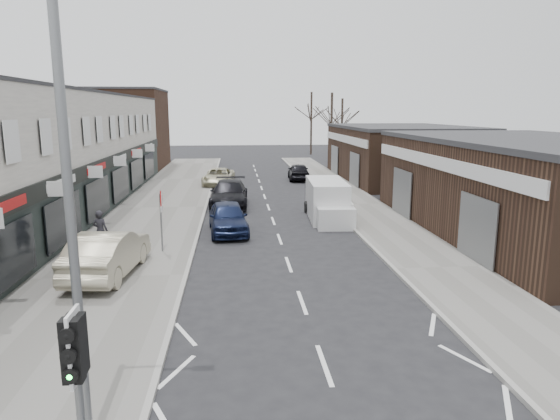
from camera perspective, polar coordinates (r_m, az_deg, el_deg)
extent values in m
plane|color=black|center=(10.92, 7.07, -22.16)|extent=(160.00, 160.00, 0.00)
cube|color=slate|center=(31.80, -13.57, 0.21)|extent=(5.50, 64.00, 0.12)
cube|color=slate|center=(32.41, 8.85, 0.59)|extent=(3.50, 64.00, 0.12)
cube|color=silver|center=(30.70, -27.18, 5.47)|extent=(8.00, 41.00, 7.10)
cube|color=#43291C|center=(55.12, -17.36, 8.71)|extent=(8.00, 10.00, 8.00)
cube|color=#3C271B|center=(27.38, 27.02, 2.18)|extent=(10.00, 18.00, 4.50)
cube|color=#3C271B|center=(45.44, 13.61, 6.25)|extent=(10.00, 16.00, 4.50)
cylinder|color=slate|center=(8.49, -21.84, -20.68)|extent=(0.12, 0.12, 3.00)
cube|color=silver|center=(8.00, -22.41, -14.25)|extent=(0.05, 0.55, 1.10)
cube|color=black|center=(7.90, -22.67, -14.61)|extent=(0.28, 0.22, 0.95)
sphere|color=#0CE533|center=(7.93, -22.76, -16.94)|extent=(0.18, 0.18, 0.18)
cube|color=black|center=(8.11, -22.16, -13.89)|extent=(0.26, 0.20, 0.90)
cylinder|color=slate|center=(8.71, -22.72, -2.10)|extent=(0.16, 0.16, 8.00)
cylinder|color=slate|center=(21.62, -13.42, -1.39)|extent=(0.07, 0.07, 2.50)
cube|color=white|center=(21.50, -13.36, 0.17)|extent=(0.04, 0.45, 0.25)
cube|color=silver|center=(28.21, 5.34, 1.20)|extent=(2.22, 4.85, 2.17)
cube|color=silver|center=(25.63, 6.44, -1.03)|extent=(1.95, 0.93, 1.14)
cylinder|color=black|center=(26.59, 4.09, -0.98)|extent=(0.23, 0.72, 0.72)
cylinder|color=black|center=(26.93, 7.80, -0.91)|extent=(0.23, 0.72, 0.72)
cylinder|color=black|center=(29.81, 3.07, 0.37)|extent=(0.23, 0.72, 0.72)
cylinder|color=black|center=(30.11, 6.39, 0.42)|extent=(0.23, 0.72, 0.72)
imported|color=#ABA389|center=(19.14, -19.07, -4.67)|extent=(2.26, 5.17, 1.65)
imported|color=black|center=(22.44, -19.84, -2.25)|extent=(0.72, 0.56, 1.77)
imported|color=#121A38|center=(24.95, -5.97, -0.87)|extent=(2.19, 4.67, 1.55)
imported|color=black|center=(31.74, -5.83, 1.84)|extent=(2.48, 5.73, 1.64)
imported|color=#BEB898|center=(41.01, -7.03, 3.78)|extent=(2.74, 5.20, 1.39)
imported|color=white|center=(29.17, 5.89, 0.81)|extent=(1.65, 4.43, 1.45)
imported|color=black|center=(43.91, 2.14, 4.40)|extent=(1.98, 4.43, 1.48)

